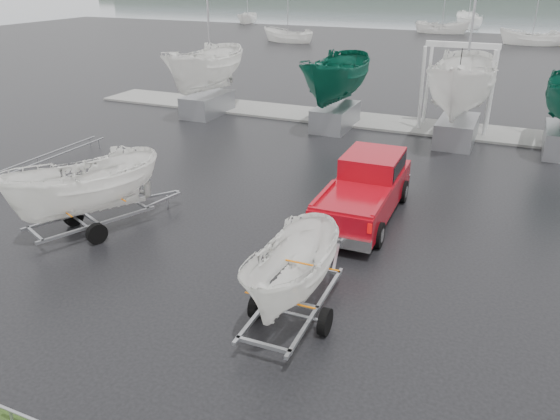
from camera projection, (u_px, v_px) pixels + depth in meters
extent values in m
plane|color=black|center=(232.00, 215.00, 17.36)|extent=(120.00, 120.00, 0.00)
plane|color=gray|center=(491.00, 11.00, 100.91)|extent=(300.00, 300.00, 0.00)
cube|color=gray|center=(352.00, 119.00, 28.20)|extent=(30.00, 3.00, 0.12)
cube|color=#9D0813|center=(364.00, 196.00, 16.85)|extent=(1.97, 5.41, 0.88)
cube|color=#9D0813|center=(373.00, 165.00, 17.39)|extent=(1.76, 2.17, 0.79)
cube|color=black|center=(373.00, 164.00, 17.37)|extent=(1.78, 1.94, 0.51)
cube|color=silver|center=(337.00, 241.00, 14.66)|extent=(1.87, 0.21, 0.32)
cylinder|color=black|center=(351.00, 184.00, 18.80)|extent=(0.29, 0.75, 0.74)
cylinder|color=black|center=(402.00, 191.00, 18.18)|extent=(0.29, 0.75, 0.74)
cylinder|color=black|center=(318.00, 224.00, 15.83)|extent=(0.29, 0.75, 0.74)
cylinder|color=black|center=(377.00, 235.00, 15.21)|extent=(0.29, 0.75, 0.74)
cube|color=#96989E|center=(271.00, 297.00, 12.16)|extent=(0.16, 3.60, 0.08)
cube|color=#96989E|center=(317.00, 308.00, 11.77)|extent=(0.16, 3.60, 0.08)
cylinder|color=#96989E|center=(290.00, 313.00, 11.86)|extent=(1.60, 0.11, 0.08)
cylinder|color=black|center=(257.00, 305.00, 12.14)|extent=(0.19, 0.60, 0.60)
cylinder|color=black|center=(325.00, 322.00, 11.58)|extent=(0.19, 0.60, 0.60)
imported|color=white|center=(294.00, 220.00, 11.16)|extent=(1.50, 1.54, 3.91)
cube|color=orange|center=(307.00, 264.00, 12.42)|extent=(1.55, 0.08, 0.03)
cube|color=orange|center=(279.00, 300.00, 11.07)|extent=(1.55, 0.08, 0.03)
cube|color=#96989E|center=(82.00, 213.00, 16.40)|extent=(1.52, 3.33, 0.08)
cube|color=#96989E|center=(99.00, 224.00, 15.66)|extent=(1.52, 3.33, 0.08)
cylinder|color=#96989E|center=(85.00, 225.00, 15.97)|extent=(1.50, 0.71, 0.08)
cylinder|color=black|center=(73.00, 216.00, 16.51)|extent=(0.41, 0.62, 0.60)
cylinder|color=black|center=(97.00, 234.00, 15.43)|extent=(0.41, 0.62, 0.60)
imported|color=white|center=(78.00, 139.00, 15.06)|extent=(2.36, 2.38, 4.73)
cube|color=orange|center=(113.00, 194.00, 16.30)|extent=(1.44, 0.66, 0.03)
cube|color=orange|center=(61.00, 208.00, 15.31)|extent=(1.44, 0.66, 0.03)
cylinder|color=silver|center=(422.00, 90.00, 25.44)|extent=(0.16, 0.58, 3.99)
cylinder|color=silver|center=(428.00, 84.00, 26.78)|extent=(0.16, 0.58, 3.99)
cylinder|color=silver|center=(489.00, 95.00, 24.33)|extent=(0.16, 0.58, 3.99)
cylinder|color=silver|center=(492.00, 89.00, 25.66)|extent=(0.16, 0.58, 3.99)
cube|color=silver|center=(463.00, 45.00, 24.74)|extent=(3.30, 0.25, 0.25)
cube|color=#96989E|center=(208.00, 104.00, 29.09)|extent=(1.60, 3.20, 1.10)
imported|color=white|center=(204.00, 29.00, 27.54)|extent=(2.48, 2.54, 6.58)
cube|color=#96989E|center=(335.00, 117.00, 26.62)|extent=(1.60, 3.20, 1.10)
imported|color=#0B533F|center=(339.00, 35.00, 25.07)|extent=(2.45, 2.52, 6.52)
cube|color=#96989E|center=(457.00, 131.00, 24.31)|extent=(1.60, 3.20, 1.10)
imported|color=white|center=(470.00, 32.00, 22.60)|extent=(2.76, 2.83, 7.33)
cylinder|color=#96989E|center=(47.00, 159.00, 21.30)|extent=(0.06, 6.50, 0.06)
cylinder|color=#96989E|center=(37.00, 158.00, 21.49)|extent=(0.06, 6.50, 0.06)
imported|color=white|center=(288.00, 42.00, 58.26)|extent=(2.66, 2.61, 6.06)
cylinder|color=#B2B2B7|center=(288.00, 2.00, 56.64)|extent=(0.08, 0.08, 8.00)
imported|color=white|center=(441.00, 33.00, 66.34)|extent=(2.52, 2.45, 6.49)
imported|color=white|center=(531.00, 45.00, 56.13)|extent=(2.63, 2.57, 6.46)
cylinder|color=#B2B2B7|center=(538.00, 4.00, 54.51)|extent=(0.08, 0.08, 8.00)
imported|color=white|center=(248.00, 23.00, 79.38)|extent=(2.69, 2.74, 6.00)
imported|color=white|center=(467.00, 28.00, 72.81)|extent=(3.71, 3.77, 7.95)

